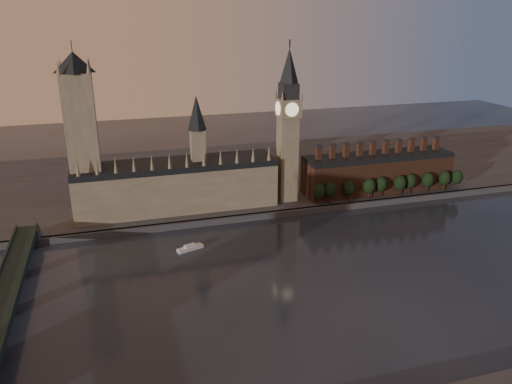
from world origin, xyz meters
TOP-DOWN VIEW (x-y plane):
  - ground at (0.00, 0.00)m, footprint 900.00×900.00m
  - north_bank at (0.00, 178.04)m, footprint 900.00×182.00m
  - palace_of_westminster at (-64.41, 114.91)m, footprint 130.00×30.30m
  - victoria_tower at (-120.00, 115.00)m, footprint 24.00×24.00m
  - big_ben at (10.00, 110.00)m, footprint 15.00×15.00m
  - chimney_block at (80.00, 110.00)m, footprint 110.00×25.00m
  - embankment_tree_0 at (27.72, 94.17)m, footprint 8.60×8.60m
  - embankment_tree_1 at (35.59, 94.26)m, footprint 8.60×8.60m
  - embankment_tree_2 at (49.68, 94.63)m, footprint 8.60×8.60m
  - embankment_tree_3 at (65.22, 94.00)m, footprint 8.60×8.60m
  - embankment_tree_4 at (74.93, 95.04)m, footprint 8.60×8.60m
  - embankment_tree_5 at (89.16, 93.68)m, footprint 8.60×8.60m
  - embankment_tree_6 at (98.50, 95.39)m, footprint 8.60×8.60m
  - embankment_tree_7 at (112.38, 94.46)m, footprint 8.60×8.60m
  - embankment_tree_8 at (126.58, 94.37)m, footprint 8.60×8.60m
  - embankment_tree_9 at (136.33, 93.53)m, footprint 8.60×8.60m
  - river_boat at (-66.42, 58.48)m, footprint 15.74×9.03m

SIDE VIEW (x-z plane):
  - ground at x=0.00m, z-range 0.00..0.00m
  - river_boat at x=-66.42m, z-range -0.36..2.68m
  - north_bank at x=0.00m, z-range 0.00..4.00m
  - embankment_tree_0 at x=27.72m, z-range 6.03..20.91m
  - embankment_tree_1 at x=35.59m, z-range 6.03..20.91m
  - embankment_tree_2 at x=49.68m, z-range 6.03..20.91m
  - embankment_tree_3 at x=65.22m, z-range 6.03..20.91m
  - embankment_tree_4 at x=74.93m, z-range 6.03..20.91m
  - embankment_tree_5 at x=89.16m, z-range 6.03..20.91m
  - embankment_tree_6 at x=98.50m, z-range 6.03..20.91m
  - embankment_tree_7 at x=112.38m, z-range 6.03..20.91m
  - embankment_tree_8 at x=126.58m, z-range 6.03..20.91m
  - embankment_tree_9 at x=136.33m, z-range 6.03..20.91m
  - chimney_block at x=80.00m, z-range -0.68..36.32m
  - palace_of_westminster at x=-64.41m, z-range -15.37..58.63m
  - big_ben at x=10.00m, z-range 3.33..110.33m
  - victoria_tower at x=-120.00m, z-range 5.09..113.09m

